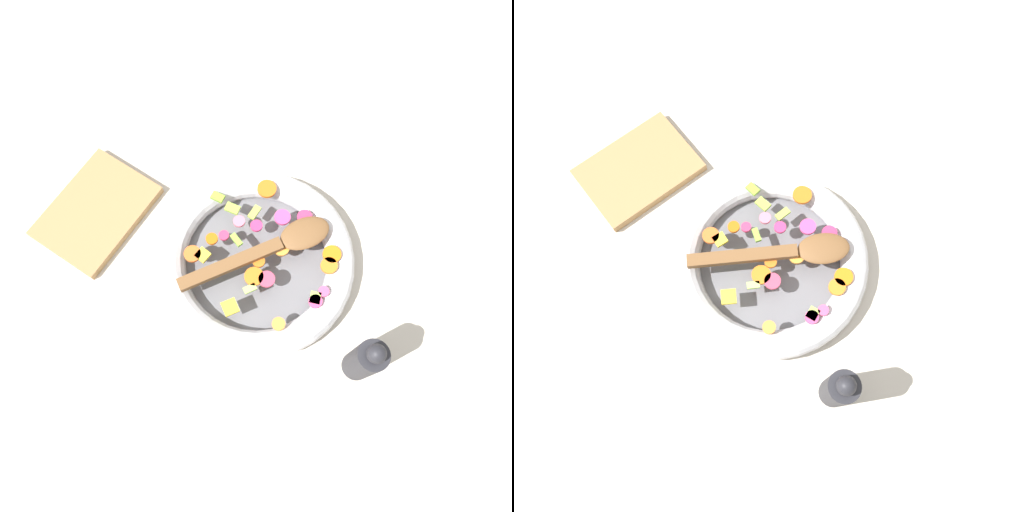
# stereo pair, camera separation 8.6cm
# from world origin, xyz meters

# --- Properties ---
(ground_plane) EXTENTS (4.00, 4.00, 0.00)m
(ground_plane) POSITION_xyz_m (0.00, 0.00, 0.00)
(ground_plane) COLOR beige
(skillet) EXTENTS (0.35, 0.35, 0.05)m
(skillet) POSITION_xyz_m (0.00, 0.00, 0.02)
(skillet) COLOR slate
(skillet) RESTS_ON ground_plane
(chopped_vegetables) EXTENTS (0.25, 0.27, 0.01)m
(chopped_vegetables) POSITION_xyz_m (-0.02, 0.01, 0.05)
(chopped_vegetables) COLOR orange
(chopped_vegetables) RESTS_ON skillet
(wooden_spoon) EXTENTS (0.25, 0.18, 0.01)m
(wooden_spoon) POSITION_xyz_m (-0.02, 0.02, 0.06)
(wooden_spoon) COLOR brown
(wooden_spoon) RESTS_ON chopped_vegetables
(pepper_mill) EXTENTS (0.05, 0.05, 0.17)m
(pepper_mill) POSITION_xyz_m (0.06, 0.24, 0.08)
(pepper_mill) COLOR #232328
(pepper_mill) RESTS_ON ground_plane
(cutting_board) EXTENTS (0.21, 0.15, 0.02)m
(cutting_board) POSITION_xyz_m (0.08, -0.30, 0.01)
(cutting_board) COLOR #9E7547
(cutting_board) RESTS_ON ground_plane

